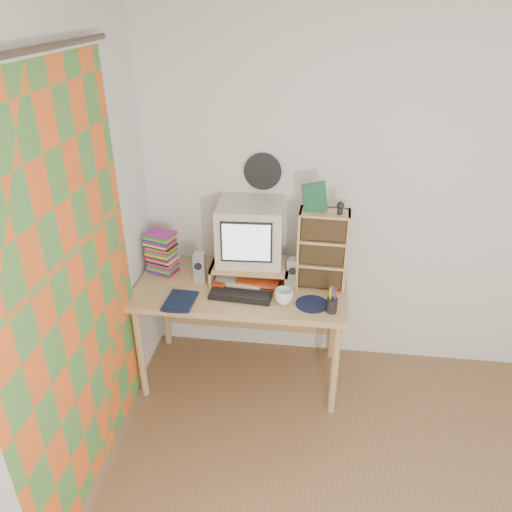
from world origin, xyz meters
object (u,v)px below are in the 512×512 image
(crt_monitor, at_px, (250,233))
(dvd_stack, at_px, (162,255))
(keyboard, at_px, (241,296))
(mug, at_px, (284,296))
(desk, at_px, (243,298))
(diary, at_px, (166,298))
(cd_rack, at_px, (322,249))

(crt_monitor, xyz_separation_m, dvd_stack, (-0.61, -0.03, -0.19))
(keyboard, height_order, dvd_stack, dvd_stack)
(dvd_stack, relative_size, mug, 2.18)
(desk, bearing_deg, dvd_stack, 174.15)
(keyboard, bearing_deg, mug, -1.01)
(desk, bearing_deg, keyboard, -85.07)
(diary, bearing_deg, keyboard, 15.38)
(crt_monitor, bearing_deg, mug, -54.05)
(desk, xyz_separation_m, mug, (0.30, -0.23, 0.18))
(crt_monitor, relative_size, diary, 1.92)
(dvd_stack, bearing_deg, diary, -52.95)
(dvd_stack, distance_m, cd_rack, 1.10)
(mug, xyz_separation_m, diary, (-0.73, -0.08, -0.03))
(desk, distance_m, mug, 0.42)
(dvd_stack, xyz_separation_m, diary, (0.13, -0.37, -0.11))
(keyboard, xyz_separation_m, diary, (-0.46, -0.10, 0.01))
(dvd_stack, bearing_deg, desk, 11.74)
(crt_monitor, height_order, mug, crt_monitor)
(crt_monitor, bearing_deg, diary, -143.43)
(keyboard, relative_size, diary, 1.81)
(crt_monitor, distance_m, mug, 0.49)
(keyboard, xyz_separation_m, cd_rack, (0.50, 0.23, 0.25))
(mug, bearing_deg, cd_rack, 47.96)
(diary, bearing_deg, crt_monitor, 42.28)
(keyboard, relative_size, mug, 3.33)
(cd_rack, height_order, diary, cd_rack)
(cd_rack, relative_size, mug, 4.42)
(dvd_stack, height_order, cd_rack, cd_rack)
(crt_monitor, xyz_separation_m, keyboard, (-0.02, -0.29, -0.31))
(crt_monitor, relative_size, keyboard, 1.06)
(crt_monitor, height_order, diary, crt_monitor)
(desk, distance_m, cd_rack, 0.66)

